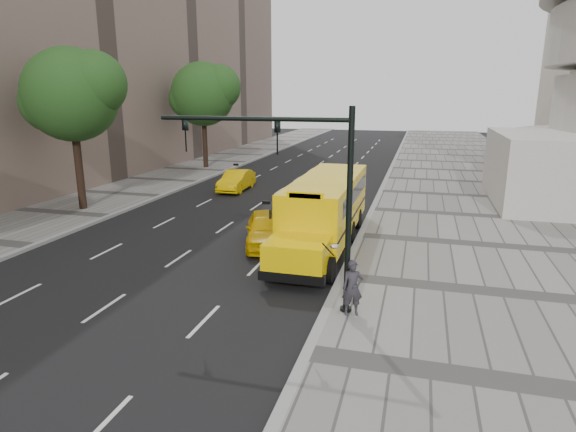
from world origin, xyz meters
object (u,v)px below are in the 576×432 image
(tree_c, at_px, (204,94))
(traffic_signal, at_px, (303,184))
(school_bus, at_px, (326,205))
(taxi_near, at_px, (267,229))
(taxi_far, at_px, (236,181))
(pedestrian, at_px, (353,288))
(tree_b, at_px, (72,94))

(tree_c, xyz_separation_m, traffic_signal, (15.59, -26.63, -2.62))
(tree_c, xyz_separation_m, school_bus, (14.89, -19.31, -4.95))
(taxi_near, relative_size, traffic_signal, 0.71)
(school_bus, relative_size, taxi_far, 2.65)
(pedestrian, bearing_deg, tree_b, 132.72)
(tree_b, xyz_separation_m, traffic_signal, (15.59, -9.59, -2.61))
(tree_c, bearing_deg, pedestrian, -57.34)
(tree_c, height_order, taxi_far, tree_c)
(taxi_near, bearing_deg, tree_b, 146.62)
(tree_c, height_order, pedestrian, tree_c)
(tree_b, relative_size, pedestrian, 5.34)
(tree_b, height_order, pedestrian, tree_b)
(traffic_signal, bearing_deg, school_bus, 95.40)
(school_bus, bearing_deg, traffic_signal, -84.60)
(tree_c, bearing_deg, taxi_far, -54.29)
(tree_c, height_order, school_bus, tree_c)
(traffic_signal, bearing_deg, taxi_far, 117.39)
(school_bus, xyz_separation_m, traffic_signal, (0.69, -7.31, 2.33))
(taxi_far, xyz_separation_m, traffic_signal, (9.18, -17.72, 3.37))
(tree_b, bearing_deg, taxi_near, -15.40)
(tree_b, distance_m, taxi_near, 14.16)
(tree_c, height_order, traffic_signal, tree_c)
(tree_c, relative_size, traffic_signal, 1.48)
(tree_b, relative_size, school_bus, 0.80)
(taxi_near, distance_m, taxi_far, 13.00)
(school_bus, height_order, taxi_near, school_bus)
(tree_c, distance_m, traffic_signal, 30.96)
(taxi_far, bearing_deg, traffic_signal, -64.47)
(tree_b, xyz_separation_m, tree_c, (0.01, 17.03, 0.01))
(pedestrian, bearing_deg, school_bus, 89.48)
(tree_b, xyz_separation_m, taxi_near, (12.40, -3.42, -5.93))
(taxi_far, distance_m, pedestrian, 20.94)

